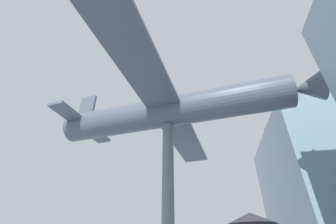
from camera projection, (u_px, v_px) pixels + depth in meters
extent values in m
cube|color=#383A3F|center=(329.00, 127.00, 19.44)|extent=(0.36, 10.51, 0.60)
cylinder|color=slate|center=(168.00, 197.00, 10.48)|extent=(0.59, 0.59, 7.74)
cylinder|color=#4C5666|center=(168.00, 112.00, 13.05)|extent=(3.39, 13.32, 1.75)
cube|color=#4C5666|center=(168.00, 112.00, 13.05)|extent=(16.43, 3.95, 0.18)
cube|color=#4C5666|center=(83.00, 125.00, 14.61)|extent=(5.30, 1.65, 0.18)
cube|color=#4C5666|center=(87.00, 110.00, 15.22)|extent=(0.32, 1.11, 2.19)
cone|color=#4C5666|center=(307.00, 88.00, 11.18)|extent=(1.65, 1.54, 1.49)
sphere|color=black|center=(327.00, 85.00, 10.96)|extent=(0.44, 0.44, 0.44)
cone|color=#2D2D33|center=(250.00, 219.00, 5.02)|extent=(1.13, 1.13, 0.25)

